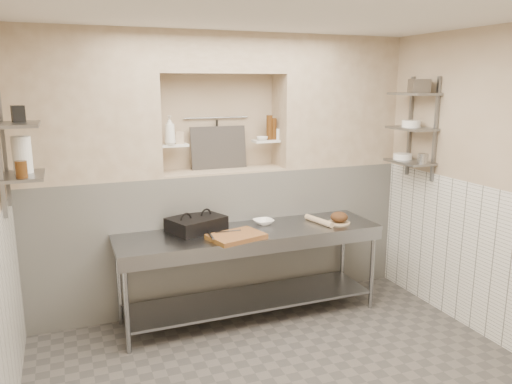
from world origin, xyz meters
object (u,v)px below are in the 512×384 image
rolling_pin (319,221)px  bottle_soap (170,130)px  panini_press (196,224)px  mixing_bowl (264,222)px  cutting_board (236,236)px  prep_table (251,256)px  bowl_alcove (262,138)px  jug_left (22,155)px  bread_loaf (339,217)px

rolling_pin → bottle_soap: 1.76m
panini_press → mixing_bowl: panini_press is taller
cutting_board → mixing_bowl: mixing_bowl is taller
prep_table → panini_press: (-0.49, 0.19, 0.33)m
bowl_alcove → jug_left: (-2.29, -0.62, 0.03)m
prep_table → bowl_alcove: bearing=58.1°
panini_press → bowl_alcove: bowl_alcove is taller
bread_loaf → bottle_soap: (-1.59, 0.60, 0.89)m
mixing_bowl → jug_left: size_ratio=0.69×
rolling_pin → cutting_board: bearing=-169.7°
bowl_alcove → jug_left: size_ratio=0.43×
panini_press → jug_left: (-1.46, -0.26, 0.79)m
rolling_pin → bottle_soap: bearing=159.1°
panini_press → cutting_board: 0.48m
cutting_board → jug_left: bearing=175.9°
panini_press → bottle_soap: (-0.16, 0.32, 0.88)m
bread_loaf → bowl_alcove: (-0.60, 0.63, 0.77)m
rolling_pin → bottle_soap: size_ratio=1.39×
rolling_pin → bread_loaf: bread_loaf is taller
rolling_pin → jug_left: bearing=-178.9°
jug_left → mixing_bowl: bearing=6.2°
cutting_board → bowl_alcove: bearing=53.2°
bread_loaf → rolling_pin: bearing=162.2°
panini_press → jug_left: jug_left is taller
mixing_bowl → bread_loaf: bearing=-18.7°
jug_left → rolling_pin: bearing=1.1°
bread_loaf → panini_press: bearing=169.3°
panini_press → prep_table: bearing=-43.0°
panini_press → mixing_bowl: bearing=-23.4°
panini_press → bowl_alcove: size_ratio=4.94×
mixing_bowl → jug_left: jug_left is taller
cutting_board → jug_left: 1.93m
bread_loaf → jug_left: bearing=179.7°
cutting_board → bowl_alcove: bowl_alcove is taller
cutting_board → bread_loaf: (1.15, 0.11, 0.04)m
cutting_board → mixing_bowl: bearing=40.6°
cutting_board → rolling_pin: 0.97m
rolling_pin → bowl_alcove: 1.06m
bowl_alcove → mixing_bowl: bearing=-109.6°
rolling_pin → bread_loaf: (0.20, -0.06, 0.04)m
mixing_bowl → bottle_soap: size_ratio=0.71×
prep_table → cutting_board: 0.40m
prep_table → cutting_board: size_ratio=5.34×
bottle_soap → jug_left: (-1.30, -0.58, -0.10)m
cutting_board → mixing_bowl: size_ratio=2.43×
bread_loaf → jug_left: 2.99m
bottle_soap → jug_left: bearing=-155.8°
bottle_soap → cutting_board: bearing=-58.2°
panini_press → mixing_bowl: (0.70, -0.02, -0.04)m
panini_press → jug_left: 1.68m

